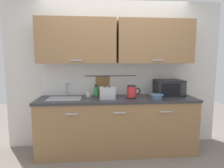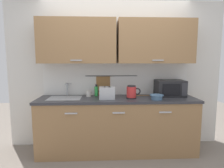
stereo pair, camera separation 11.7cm
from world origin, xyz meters
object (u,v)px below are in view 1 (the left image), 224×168
object	(u,v)px
electric_kettle	(132,92)
mixing_bowl	(157,96)
mug_near_sink	(88,94)
wooden_spoon	(144,95)
toaster	(107,93)
microwave	(169,88)
dish_soap_bottle	(96,91)

from	to	relation	value
electric_kettle	mixing_bowl	xyz separation A→B (m)	(0.37, -0.10, -0.06)
electric_kettle	mug_near_sink	distance (m)	0.72
electric_kettle	wooden_spoon	size ratio (longest dim) A/B	0.82
toaster	mixing_bowl	bearing A→B (deg)	-5.72
microwave	toaster	size ratio (longest dim) A/B	1.80
mug_near_sink	wooden_spoon	xyz separation A→B (m)	(0.94, 0.04, -0.04)
electric_kettle	toaster	distance (m)	0.39
electric_kettle	mug_near_sink	world-z (taller)	electric_kettle
dish_soap_bottle	mixing_bowl	distance (m)	1.00
electric_kettle	wooden_spoon	xyz separation A→B (m)	(0.25, 0.22, -0.10)
microwave	dish_soap_bottle	xyz separation A→B (m)	(-1.23, 0.07, -0.05)
toaster	wooden_spoon	world-z (taller)	toaster
electric_kettle	dish_soap_bottle	bearing A→B (deg)	157.44
microwave	toaster	bearing A→B (deg)	-169.89
microwave	wooden_spoon	size ratio (longest dim) A/B	1.67
microwave	electric_kettle	distance (m)	0.69
mug_near_sink	toaster	world-z (taller)	toaster
mixing_bowl	toaster	bearing A→B (deg)	174.28
microwave	mug_near_sink	world-z (taller)	microwave
dish_soap_bottle	wooden_spoon	distance (m)	0.82
electric_kettle	dish_soap_bottle	distance (m)	0.61
mug_near_sink	toaster	distance (m)	0.37
dish_soap_bottle	wooden_spoon	size ratio (longest dim) A/B	0.71
mixing_bowl	toaster	world-z (taller)	toaster
mug_near_sink	mixing_bowl	xyz separation A→B (m)	(1.06, -0.28, -0.00)
mixing_bowl	wooden_spoon	xyz separation A→B (m)	(-0.12, 0.32, -0.04)
dish_soap_bottle	mug_near_sink	world-z (taller)	dish_soap_bottle
microwave	dish_soap_bottle	bearing A→B (deg)	176.72
toaster	wooden_spoon	xyz separation A→B (m)	(0.64, 0.24, -0.09)
dish_soap_bottle	toaster	bearing A→B (deg)	-55.71
mixing_bowl	wooden_spoon	distance (m)	0.34
microwave	wooden_spoon	xyz separation A→B (m)	(-0.42, 0.06, -0.13)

